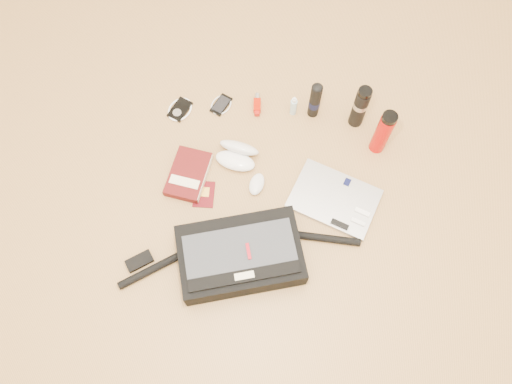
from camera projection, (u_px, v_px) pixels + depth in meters
ground at (260, 211)px, 1.99m from camera, size 4.00×4.00×0.00m
messenger_bag at (240, 256)px, 1.86m from camera, size 0.87×0.43×0.13m
laptop at (334, 199)px, 2.00m from camera, size 0.38×0.31×0.03m
book at (189, 174)px, 2.03m from camera, size 0.16×0.23×0.04m
passport at (204, 194)px, 2.02m from camera, size 0.10×0.13×0.01m
mouse at (257, 184)px, 2.02m from camera, size 0.07×0.10×0.03m
sunglasses_case at (237, 154)px, 2.05m from camera, size 0.18×0.16×0.10m
ipod at (180, 110)px, 2.17m from camera, size 0.12×0.13×0.01m
phone at (221, 105)px, 2.18m from camera, size 0.11×0.12×0.01m
inhaler at (257, 105)px, 2.17m from camera, size 0.04×0.11×0.03m
spray_bottle at (294, 106)px, 2.12m from camera, size 0.04×0.04×0.11m
aerosol_can at (315, 100)px, 2.08m from camera, size 0.06×0.06×0.20m
thermos_black at (360, 107)px, 2.05m from camera, size 0.06×0.06×0.23m
thermos_red at (383, 132)px, 1.99m from camera, size 0.08×0.08×0.24m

